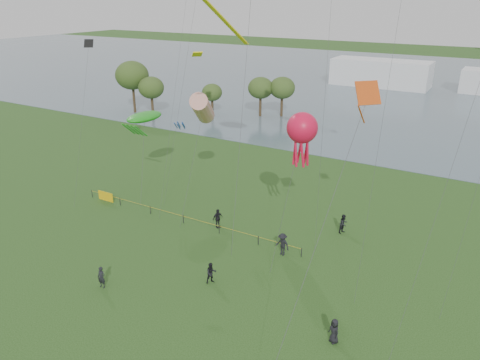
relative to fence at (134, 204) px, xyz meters
The scene contains 15 objects.
ground_plane 21.50m from the fence, 44.69° to the right, with size 400.00×400.00×0.00m, color #1C3D13.
lake 86.25m from the fence, 79.79° to the left, with size 400.00×120.00×0.08m, color slate.
pavilion_left 79.99m from the fence, 87.65° to the left, with size 22.00×8.00×6.00m, color white.
trees 39.79m from the fence, 117.87° to the left, with size 29.37×15.96×9.19m.
fence is the anchor object (origin of this frame).
spectator_a 15.35m from the fence, 26.16° to the right, with size 0.80×0.63×1.66m, color black.
spectator_b 16.61m from the fence, ahead, with size 1.26×0.72×1.95m, color black.
spectator_c 9.40m from the fence, ahead, with size 1.07×0.45×1.83m, color black.
spectator_d 25.26m from the fence, 19.17° to the right, with size 0.81×0.53×1.65m, color black.
spectator_f 13.40m from the fence, 57.62° to the right, with size 0.61×0.40×1.68m, color black.
spectator_g 20.52m from the fence, 16.46° to the left, with size 0.87×0.68×1.78m, color black.
kite_windsock 11.90m from the fence, 35.73° to the left, with size 4.19×7.52×11.97m.
kite_creature 9.03m from the fence, 111.23° to the left, with size 3.04×5.83×8.77m.
kite_octopus 20.55m from the fence, ahead, with size 2.31×4.18×12.12m.
kite_delta 28.18m from the fence, 15.40° to the right, with size 1.56×13.18×15.69m.
Camera 1 is at (15.30, -16.15, 20.09)m, focal length 35.00 mm.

